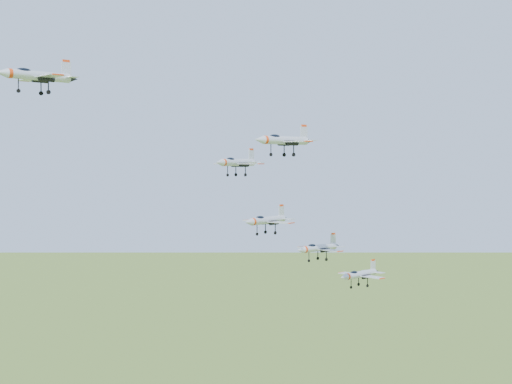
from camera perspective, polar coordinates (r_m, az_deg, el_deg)
jet_lead at (r=114.14m, az=-17.14°, el=8.90°), size 13.53×11.25×3.61m
jet_left_high at (r=111.88m, az=-1.56°, el=2.39°), size 10.43×8.88×2.84m
jet_right_high at (r=99.43m, az=2.21°, el=4.17°), size 10.87×8.99×2.91m
jet_left_low at (r=133.47m, az=0.83°, el=-2.27°), size 12.82×10.86×3.47m
jet_right_low at (r=118.15m, az=4.99°, el=-4.46°), size 10.46×8.70×2.79m
jet_trail at (r=131.63m, az=8.28°, el=-6.53°), size 11.26×9.39×3.01m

